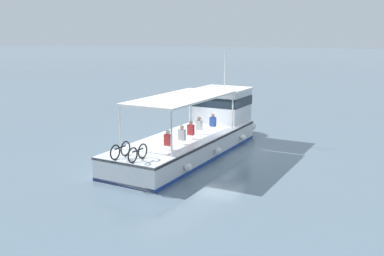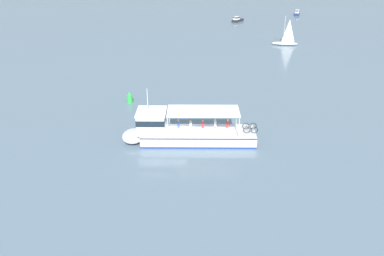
% 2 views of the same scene
% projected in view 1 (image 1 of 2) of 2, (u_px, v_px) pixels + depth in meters
% --- Properties ---
extents(ground_plane, '(400.00, 400.00, 0.00)m').
position_uv_depth(ground_plane, '(219.00, 148.00, 24.16)').
color(ground_plane, slate).
extents(ferry_main, '(12.97, 4.07, 5.32)m').
position_uv_depth(ferry_main, '(201.00, 131.00, 23.66)').
color(ferry_main, silver).
rests_on(ferry_main, ground).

